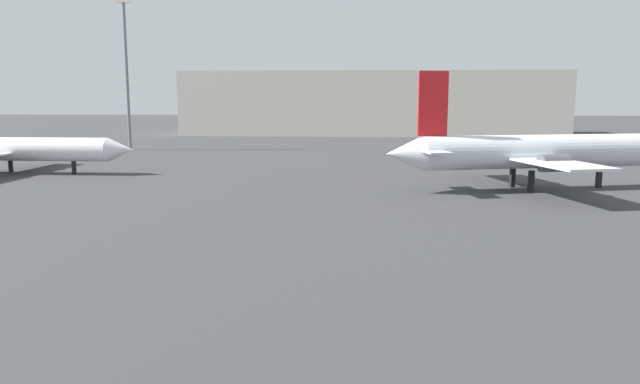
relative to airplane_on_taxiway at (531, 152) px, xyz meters
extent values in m
cylinder|color=silver|center=(0.27, 0.07, 0.00)|extent=(22.07, 8.72, 3.16)
cone|color=silver|center=(-12.04, -3.21, 0.00)|extent=(4.17, 3.95, 3.16)
cube|color=silver|center=(-0.80, -0.21, -0.47)|extent=(9.97, 22.45, 0.21)
cube|color=silver|center=(-9.95, -2.65, 0.32)|extent=(3.88, 7.56, 0.14)
cube|color=red|center=(-9.53, -2.54, 4.48)|extent=(2.74, 0.96, 5.80)
cylinder|color=#4C4C54|center=(-1.24, 4.01, -0.63)|extent=(2.91, 2.17, 1.56)
cylinder|color=#4C4C54|center=(0.92, -4.09, -0.63)|extent=(2.91, 2.17, 1.56)
cube|color=black|center=(7.07, 1.88, -2.59)|extent=(0.53, 0.53, 2.03)
cube|color=black|center=(-1.24, 1.46, -2.59)|extent=(0.53, 0.53, 2.03)
cube|color=black|center=(-0.35, -1.89, -2.59)|extent=(0.53, 0.53, 2.03)
cylinder|color=white|center=(-55.90, 7.97, -0.77)|extent=(22.78, 2.72, 2.68)
cone|color=white|center=(-43.03, 7.95, -0.77)|extent=(2.96, 2.69, 2.68)
cube|color=white|center=(-57.04, 7.98, -1.17)|extent=(4.02, 20.04, 0.18)
cylinder|color=#4C4C54|center=(-56.35, 11.78, -1.31)|extent=(2.22, 1.33, 1.33)
cube|color=black|center=(-48.61, 7.96, -2.86)|extent=(0.37, 0.37, 1.49)
cube|color=black|center=(-57.04, 9.45, -2.86)|extent=(0.37, 0.37, 1.49)
cylinder|color=slate|center=(-54.68, 39.87, 8.30)|extent=(0.50, 0.50, 23.81)
cube|color=#F2EACC|center=(-54.68, 39.87, 20.60)|extent=(2.40, 0.50, 0.80)
cube|color=beige|center=(-14.32, 88.79, 3.70)|extent=(87.45, 24.04, 14.62)
camera|label=1|loc=(-15.56, -57.79, 4.98)|focal=33.80mm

